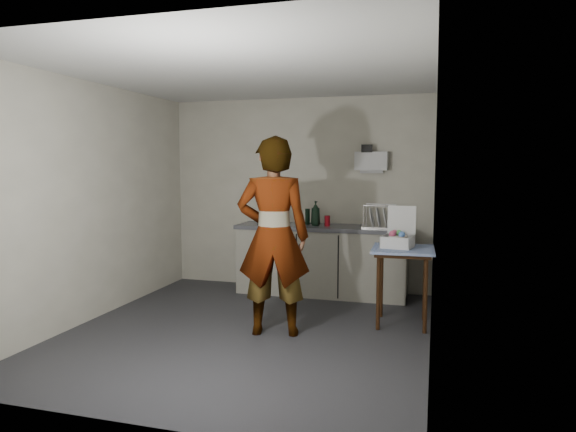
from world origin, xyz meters
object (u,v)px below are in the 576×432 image
(dark_bottle, at_px, (307,217))
(bakery_box, at_px, (398,238))
(soda_can, at_px, (327,221))
(side_table, at_px, (403,258))
(paper_towel, at_px, (263,215))
(dish_rack, at_px, (379,222))
(soap_bottle, at_px, (316,213))
(kitchen_counter, at_px, (322,262))
(standing_man, at_px, (273,237))

(dark_bottle, height_order, bakery_box, bakery_box)
(soda_can, distance_m, bakery_box, 1.37)
(side_table, height_order, paper_towel, paper_towel)
(paper_towel, distance_m, dish_rack, 1.53)
(soap_bottle, height_order, paper_towel, soap_bottle)
(kitchen_counter, relative_size, dish_rack, 5.27)
(standing_man, height_order, paper_towel, standing_man)
(paper_towel, bearing_deg, soda_can, 3.46)
(soda_can, xyz_separation_m, dish_rack, (0.67, 0.01, 0.00))
(standing_man, distance_m, soda_can, 1.68)
(side_table, xyz_separation_m, soda_can, (-1.03, 1.01, 0.26))
(soap_bottle, bearing_deg, side_table, -40.88)
(paper_towel, distance_m, bakery_box, 2.05)
(dark_bottle, relative_size, dish_rack, 0.50)
(standing_man, xyz_separation_m, bakery_box, (1.17, 0.70, -0.07))
(paper_towel, height_order, dish_rack, dish_rack)
(standing_man, xyz_separation_m, dish_rack, (0.87, 1.68, -0.01))
(standing_man, height_order, soda_can, standing_man)
(soap_bottle, relative_size, paper_towel, 1.22)
(soda_can, height_order, dish_rack, dish_rack)
(soda_can, bearing_deg, kitchen_counter, 155.97)
(standing_man, bearing_deg, side_table, -165.06)
(soap_bottle, distance_m, dish_rack, 0.83)
(dark_bottle, height_order, dish_rack, dish_rack)
(dark_bottle, bearing_deg, bakery_box, -40.18)
(standing_man, bearing_deg, dark_bottle, -100.31)
(soap_bottle, bearing_deg, dark_bottle, 148.56)
(dish_rack, bearing_deg, side_table, -70.60)
(paper_towel, bearing_deg, standing_man, -67.60)
(side_table, height_order, soap_bottle, soap_bottle)
(paper_towel, xyz_separation_m, dish_rack, (1.53, 0.07, -0.06))
(soda_can, bearing_deg, standing_man, -96.98)
(kitchen_counter, distance_m, paper_towel, 1.00)
(bakery_box, bearing_deg, soap_bottle, 148.74)
(paper_towel, height_order, bakery_box, bakery_box)
(kitchen_counter, height_order, side_table, kitchen_counter)
(soda_can, relative_size, dish_rack, 0.32)
(dish_rack, height_order, bakery_box, bakery_box)
(side_table, bearing_deg, kitchen_counter, 134.50)
(dark_bottle, relative_size, paper_towel, 0.80)
(soap_bottle, relative_size, dish_rack, 0.76)
(dark_bottle, distance_m, bakery_box, 1.65)
(soda_can, height_order, paper_towel, paper_towel)
(side_table, height_order, dark_bottle, dark_bottle)
(soda_can, distance_m, dish_rack, 0.67)
(kitchen_counter, xyz_separation_m, dark_bottle, (-0.21, 0.06, 0.59))
(dish_rack, bearing_deg, kitchen_counter, 178.44)
(side_table, distance_m, soap_bottle, 1.61)
(dark_bottle, bearing_deg, kitchen_counter, -16.09)
(side_table, xyz_separation_m, standing_man, (-1.23, -0.65, 0.27))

